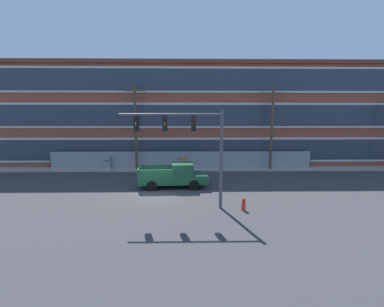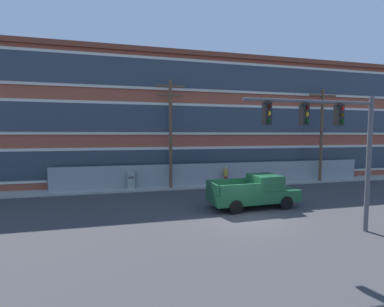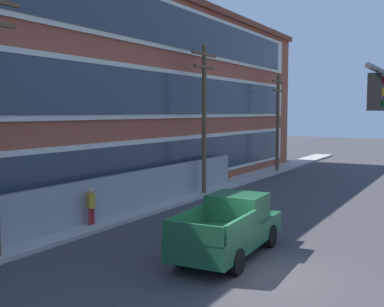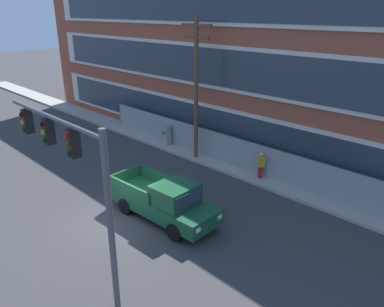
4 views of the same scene
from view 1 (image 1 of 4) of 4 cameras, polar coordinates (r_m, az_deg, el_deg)
The scene contains 11 objects.
ground_plane at distance 19.66m, azimuth -8.16°, elevation -8.64°, with size 160.00×160.00×0.00m, color #38383A.
sidewalk_building_side at distance 27.59m, azimuth -6.03°, elevation -3.49°, with size 80.00×1.85×0.16m, color #9E9B93.
brick_mill_building at distance 33.72m, azimuth 0.71°, elevation 8.47°, with size 53.73×12.37×11.56m.
chain_link_fence at distance 27.42m, azimuth -2.41°, elevation -1.53°, with size 27.76×0.06×2.00m.
traffic_signal_mast at distance 15.46m, azimuth -0.76°, elevation 3.81°, with size 6.23×0.43×6.10m.
pickup_truck_dark_green at distance 20.75m, azimuth -3.89°, elevation -4.98°, with size 5.58×2.28×1.97m.
utility_pole_near_corner at distance 26.98m, azimuth -12.43°, elevation 6.25°, with size 2.35×0.26×8.75m.
utility_pole_midblock at distance 27.79m, azimuth 17.34°, elevation 5.99°, with size 2.73×0.26×8.50m.
electrical_cabinet at distance 28.39m, azimuth -18.29°, elevation -2.10°, with size 0.56×0.47×1.55m.
pedestrian_near_cabinet at distance 27.14m, azimuth -1.98°, elevation -1.72°, with size 0.41×0.47×1.69m.
fire_hydrant at distance 16.23m, azimuth 11.39°, elevation -11.00°, with size 0.24×0.24×0.78m.
Camera 1 is at (2.45, -18.65, 5.71)m, focal length 24.00 mm.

